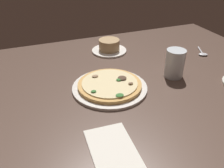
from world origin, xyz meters
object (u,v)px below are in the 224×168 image
Objects in this scene: ramekin_on_saucer at (109,47)px; water_glass at (175,65)px; paper_menu at (114,152)px; spoon at (202,53)px; pizza_main at (110,86)px.

ramekin_on_saucer is 34.07cm from water_glass.
paper_menu is 1.86× the size of spoon.
spoon is (23.86, 12.32, -4.14)cm from water_glass.
pizza_main is 32.50cm from ramekin_on_saucer.
pizza_main is 1.64× the size of ramekin_on_saucer.
pizza_main is at bearing -166.35° from spoon.
ramekin_on_saucer is (11.20, 30.49, 1.20)cm from pizza_main.
water_glass is at bearing -152.69° from spoon.
ramekin_on_saucer is 42.55cm from spoon.
pizza_main is 1.37× the size of paper_menu.
spoon is at bearing 13.65° from pizza_main.
pizza_main is 29.42cm from paper_menu.
ramekin_on_saucer reaches higher than paper_menu.
pizza_main reaches higher than paper_menu.
pizza_main is 50.92cm from spoon.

